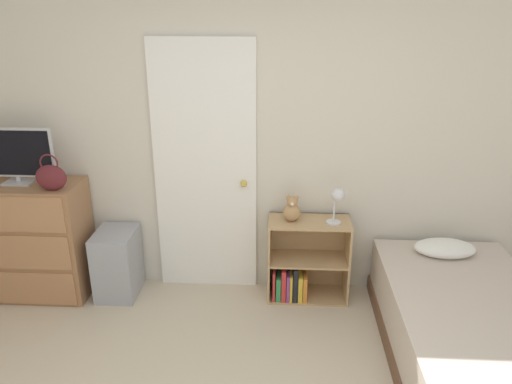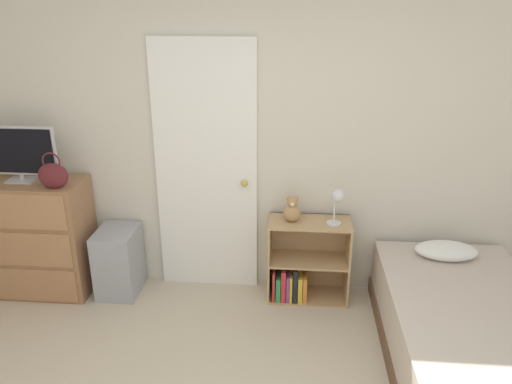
{
  "view_description": "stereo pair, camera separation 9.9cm",
  "coord_description": "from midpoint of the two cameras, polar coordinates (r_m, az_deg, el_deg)",
  "views": [
    {
      "loc": [
        0.25,
        -1.71,
        2.32
      ],
      "look_at": [
        0.05,
        1.83,
        0.95
      ],
      "focal_mm": 35.0,
      "sensor_mm": 36.0,
      "label": 1
    },
    {
      "loc": [
        0.35,
        -1.7,
        2.32
      ],
      "look_at": [
        0.05,
        1.83,
        0.95
      ],
      "focal_mm": 35.0,
      "sensor_mm": 36.0,
      "label": 2
    }
  ],
  "objects": [
    {
      "name": "wall_back",
      "position": [
        3.97,
        0.36,
        5.84
      ],
      "size": [
        10.0,
        0.06,
        2.55
      ],
      "color": "beige",
      "rests_on": "ground_plane"
    },
    {
      "name": "door_closed",
      "position": [
        4.04,
        -4.99,
        2.48
      ],
      "size": [
        0.82,
        0.09,
        2.07
      ],
      "color": "white",
      "rests_on": "ground_plane"
    },
    {
      "name": "dresser",
      "position": [
        4.51,
        -23.56,
        -4.73
      ],
      "size": [
        0.92,
        0.45,
        0.98
      ],
      "color": "#996B47",
      "rests_on": "ground_plane"
    },
    {
      "name": "tv",
      "position": [
        4.29,
        -25.0,
        4.08
      ],
      "size": [
        0.62,
        0.16,
        0.44
      ],
      "color": "#B7B7BC",
      "rests_on": "dresser"
    },
    {
      "name": "handbag",
      "position": [
        4.05,
        -21.53,
        1.79
      ],
      "size": [
        0.23,
        0.11,
        0.29
      ],
      "color": "#591E23",
      "rests_on": "dresser"
    },
    {
      "name": "storage_bin",
      "position": [
        4.34,
        -14.77,
        -7.66
      ],
      "size": [
        0.32,
        0.41,
        0.56
      ],
      "color": "#999EA8",
      "rests_on": "ground_plane"
    },
    {
      "name": "bookshelf",
      "position": [
        4.16,
        5.87,
        -8.63
      ],
      "size": [
        0.65,
        0.32,
        0.69
      ],
      "color": "tan",
      "rests_on": "ground_plane"
    },
    {
      "name": "teddy_bear",
      "position": [
        3.93,
        4.87,
        -2.09
      ],
      "size": [
        0.14,
        0.14,
        0.21
      ],
      "color": "tan",
      "rests_on": "bookshelf"
    },
    {
      "name": "desk_lamp",
      "position": [
        3.86,
        10.04,
        -0.86
      ],
      "size": [
        0.13,
        0.13,
        0.3
      ],
      "color": "silver",
      "rests_on": "bookshelf"
    },
    {
      "name": "bed",
      "position": [
        3.75,
        23.61,
        -14.59
      ],
      "size": [
        1.04,
        1.81,
        0.59
      ],
      "color": "brown",
      "rests_on": "ground_plane"
    }
  ]
}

